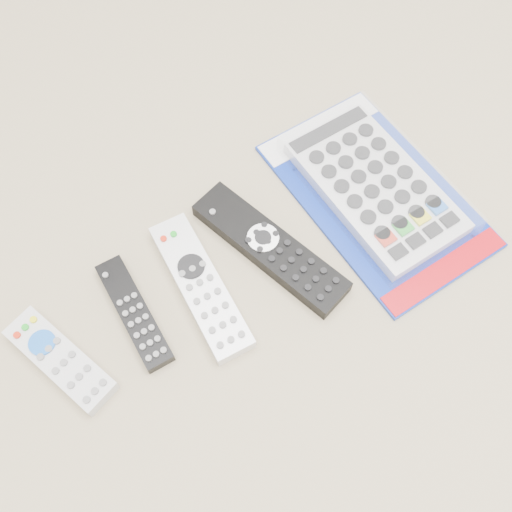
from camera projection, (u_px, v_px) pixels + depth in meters
remote_small_grey at (61, 360)px, 0.71m from camera, size 0.08×0.16×0.02m
remote_slim_black at (134, 313)px, 0.74m from camera, size 0.06×0.17×0.02m
remote_silver_dvd at (201, 286)px, 0.75m from camera, size 0.09×0.22×0.02m
remote_large_black at (270, 248)px, 0.78m from camera, size 0.10×0.25×0.03m
jumbo_remote_packaged at (376, 186)px, 0.81m from camera, size 0.23×0.35×0.04m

